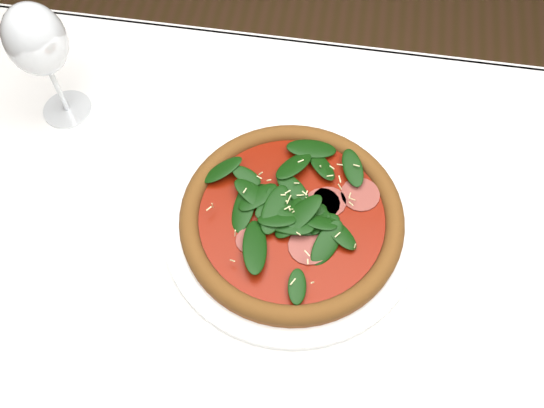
# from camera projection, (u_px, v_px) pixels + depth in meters

# --- Properties ---
(dining_table) EXTENTS (1.21, 0.81, 0.75)m
(dining_table) POSITION_uv_depth(u_px,v_px,m) (329.00, 318.00, 0.82)
(dining_table) COLOR white
(dining_table) RESTS_ON ground
(plate) EXTENTS (0.32, 0.32, 0.01)m
(plate) POSITION_uv_depth(u_px,v_px,m) (291.00, 223.00, 0.77)
(plate) COLOR white
(plate) RESTS_ON dining_table
(pizza) EXTENTS (0.28, 0.28, 0.04)m
(pizza) POSITION_uv_depth(u_px,v_px,m) (292.00, 216.00, 0.75)
(pizza) COLOR #9F5626
(pizza) RESTS_ON plate
(wine_glass) EXTENTS (0.08, 0.08, 0.19)m
(wine_glass) POSITION_uv_depth(u_px,v_px,m) (37.00, 42.00, 0.75)
(wine_glass) COLOR white
(wine_glass) RESTS_ON dining_table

